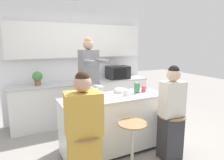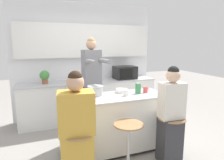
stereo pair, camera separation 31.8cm
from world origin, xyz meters
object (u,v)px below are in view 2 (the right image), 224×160
Objects in this scene: fruit_bowl at (79,100)px; coffee_cup_near at (126,93)px; person_cooking at (92,88)px; cooking_pot at (95,91)px; juice_carton at (138,88)px; potted_plant at (45,76)px; person_seated_near at (171,119)px; bar_stool_rightmost at (171,136)px; kitchen_island at (113,124)px; banana_bunch at (65,100)px; person_wrapped_blanket at (77,133)px; coffee_cup_far at (146,90)px; bar_stool_center at (128,144)px; bar_stool_leftmost at (79,154)px; microwave at (125,72)px.

coffee_cup_near is at bearing 9.32° from fruit_bowl.
person_cooking reaches higher than cooking_pot.
juice_carton is 2.07m from potted_plant.
bar_stool_rightmost is at bearing 8.16° from person_seated_near.
kitchen_island is 14.36× the size of coffee_cup_near.
person_cooking is at bearing 118.70° from coffee_cup_near.
banana_bunch is (-1.43, 0.56, 0.28)m from person_seated_near.
coffee_cup_near is 1.96m from potted_plant.
coffee_cup_far is (1.31, 0.63, 0.29)m from person_wrapped_blanket.
person_seated_near reaches higher than bar_stool_center.
cooking_pot is (0.44, 0.75, 0.61)m from bar_stool_leftmost.
kitchen_island is 0.71m from juice_carton.
potted_plant is at bearing 102.91° from fruit_bowl.
fruit_bowl is at bearing -36.90° from banana_bunch.
person_cooking reaches higher than microwave.
bar_stool_leftmost is 3.47× the size of fruit_bowl.
person_cooking is 0.50m from cooking_pot.
person_wrapped_blanket is at bearing -84.50° from banana_bunch.
juice_carton is 1.54m from microwave.
microwave reaches higher than bar_stool_rightmost.
cooking_pot is at bearing 145.53° from person_seated_near.
person_cooking is at bearing 128.85° from person_seated_near.
person_seated_near is at bearing -95.79° from microwave.
juice_carton is at bearing 114.52° from person_seated_near.
bar_stool_leftmost is at bearing -139.35° from kitchen_island.
person_seated_near is at bearing -62.48° from person_cooking.
person_seated_near reaches higher than banana_bunch.
kitchen_island is at bearing -178.00° from juice_carton.
person_wrapped_blanket reaches higher than banana_bunch.
bar_stool_rightmost is 0.48× the size of person_wrapped_blanket.
bar_stool_center is at bearing -88.61° from person_cooking.
person_cooking is 10.19× the size of juice_carton.
bar_stool_center is 1.08m from banana_bunch.
fruit_bowl is (-1.27, 0.42, 0.58)m from bar_stool_rightmost.
person_seated_near reaches higher than potted_plant.
fruit_bowl reaches higher than banana_bunch.
person_seated_near is 12.13× the size of coffee_cup_near.
banana_bunch is (-1.36, -0.07, -0.03)m from coffee_cup_far.
juice_carton reaches higher than bar_stool_leftmost.
bar_stool_center is at bearing -65.19° from potted_plant.
coffee_cup_far reaches higher than bar_stool_rightmost.
cooking_pot is (0.45, 0.75, 0.32)m from person_wrapped_blanket.
bar_stool_rightmost is 5.79× the size of coffee_cup_near.
coffee_cup_far is at bearing 2.93° from banana_bunch.
person_cooking is 5.46× the size of cooking_pot.
fruit_bowl is at bearing 145.60° from bar_stool_center.
juice_carton is at bearing -46.91° from potted_plant.
kitchen_island is 1.18× the size of person_wrapped_blanket.
cooking_pot is at bearing -130.19° from microwave.
coffee_cup_near is at bearing 39.14° from person_wrapped_blanket.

